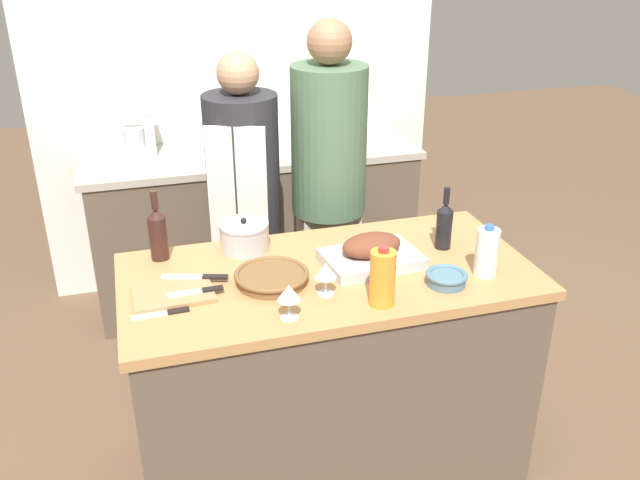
{
  "coord_description": "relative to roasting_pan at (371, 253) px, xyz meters",
  "views": [
    {
      "loc": [
        -0.68,
        -2.19,
        2.14
      ],
      "look_at": [
        0.0,
        0.12,
        1.0
      ],
      "focal_mm": 38.0,
      "sensor_mm": 36.0,
      "label": 1
    }
  ],
  "objects": [
    {
      "name": "roasting_pan",
      "position": [
        0.0,
        0.0,
        0.0
      ],
      "size": [
        0.39,
        0.29,
        0.13
      ],
      "color": "#BCBCC1",
      "rests_on": "kitchen_island"
    },
    {
      "name": "back_wall",
      "position": [
        -0.18,
        1.86,
        0.3
      ],
      "size": [
        2.43,
        0.1,
        2.55
      ],
      "color": "silver",
      "rests_on": "ground_plane"
    },
    {
      "name": "stock_pot",
      "position": [
        -0.45,
        0.27,
        0.01
      ],
      "size": [
        0.2,
        0.2,
        0.14
      ],
      "color": "#B7B7BC",
      "rests_on": "kitchen_island"
    },
    {
      "name": "knife_bread",
      "position": [
        -0.81,
        -0.15,
        -0.05
      ],
      "size": [
        0.2,
        0.04,
        0.01
      ],
      "color": "#B7B7BC",
      "rests_on": "kitchen_island"
    },
    {
      "name": "knife_paring",
      "position": [
        -0.68,
        -0.06,
        -0.03
      ],
      "size": [
        0.2,
        0.03,
        0.01
      ],
      "color": "#B7B7BC",
      "rests_on": "cutting_board"
    },
    {
      "name": "mixing_bowl",
      "position": [
        0.21,
        -0.23,
        -0.02
      ],
      "size": [
        0.15,
        0.15,
        0.05
      ],
      "color": "slate",
      "rests_on": "kitchen_island"
    },
    {
      "name": "wine_bottle_green",
      "position": [
        -0.79,
        0.28,
        0.06
      ],
      "size": [
        0.07,
        0.07,
        0.29
      ],
      "color": "#381E19",
      "rests_on": "kitchen_island"
    },
    {
      "name": "cutting_board",
      "position": [
        -0.77,
        -0.03,
        -0.04
      ],
      "size": [
        0.29,
        0.21,
        0.02
      ],
      "color": "#AD7F51",
      "rests_on": "kitchen_island"
    },
    {
      "name": "juice_jug",
      "position": [
        -0.07,
        -0.29,
        0.05
      ],
      "size": [
        0.09,
        0.09,
        0.22
      ],
      "color": "orange",
      "rests_on": "kitchen_island"
    },
    {
      "name": "condiment_bottle_short",
      "position": [
        -0.19,
        1.5,
        0.02
      ],
      "size": [
        0.06,
        0.06,
        0.14
      ],
      "color": "maroon",
      "rests_on": "back_counter"
    },
    {
      "name": "knife_chef",
      "position": [
        -0.67,
        0.05,
        -0.03
      ],
      "size": [
        0.24,
        0.1,
        0.01
      ],
      "color": "#B7B7BC",
      "rests_on": "cutting_board"
    },
    {
      "name": "milk_jug",
      "position": [
        0.38,
        -0.2,
        0.05
      ],
      "size": [
        0.09,
        0.09,
        0.2
      ],
      "color": "white",
      "rests_on": "kitchen_island"
    },
    {
      "name": "stand_mixer",
      "position": [
        -0.8,
        1.62,
        0.1
      ],
      "size": [
        0.18,
        0.14,
        0.33
      ],
      "color": "silver",
      "rests_on": "back_counter"
    },
    {
      "name": "wine_glass_right",
      "position": [
        -0.24,
        -0.17,
        0.04
      ],
      "size": [
        0.08,
        0.08,
        0.13
      ],
      "color": "silver",
      "rests_on": "kitchen_island"
    },
    {
      "name": "person_cook_guest",
      "position": [
        0.05,
        0.75,
        0.0
      ],
      "size": [
        0.36,
        0.36,
        1.76
      ],
      "rotation": [
        0.0,
        0.0,
        -0.06
      ],
      "color": "beige",
      "rests_on": "ground_plane"
    },
    {
      "name": "wine_glass_left",
      "position": [
        -0.4,
        -0.3,
        0.05
      ],
      "size": [
        0.08,
        0.08,
        0.13
      ],
      "color": "silver",
      "rests_on": "kitchen_island"
    },
    {
      "name": "kitchen_island",
      "position": [
        -0.18,
        -0.01,
        -0.51
      ],
      "size": [
        1.57,
        0.78,
        0.92
      ],
      "color": "brown",
      "rests_on": "ground_plane"
    },
    {
      "name": "wine_bottle_dark",
      "position": [
        0.33,
        0.06,
        0.05
      ],
      "size": [
        0.07,
        0.07,
        0.26
      ],
      "color": "black",
      "rests_on": "kitchen_island"
    },
    {
      "name": "ground_plane",
      "position": [
        -0.18,
        -0.01,
        -0.97
      ],
      "size": [
        12.0,
        12.0,
        0.0
      ],
      "primitive_type": "plane",
      "color": "brown"
    },
    {
      "name": "condiment_bottle_tall",
      "position": [
        0.06,
        1.36,
        0.02
      ],
      "size": [
        0.06,
        0.06,
        0.14
      ],
      "color": "maroon",
      "rests_on": "back_counter"
    },
    {
      "name": "person_cook_aproned",
      "position": [
        -0.36,
        0.77,
        -0.07
      ],
      "size": [
        0.35,
        0.38,
        1.63
      ],
      "rotation": [
        0.0,
        0.0,
        -0.34
      ],
      "color": "beige",
      "rests_on": "ground_plane"
    },
    {
      "name": "wicker_basket",
      "position": [
        -0.41,
        -0.04,
        -0.02
      ],
      "size": [
        0.28,
        0.28,
        0.05
      ],
      "color": "brown",
      "rests_on": "kitchen_island"
    },
    {
      "name": "back_counter",
      "position": [
        -0.18,
        1.51,
        -0.51
      ],
      "size": [
        1.93,
        0.6,
        0.93
      ],
      "color": "brown",
      "rests_on": "ground_plane"
    }
  ]
}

